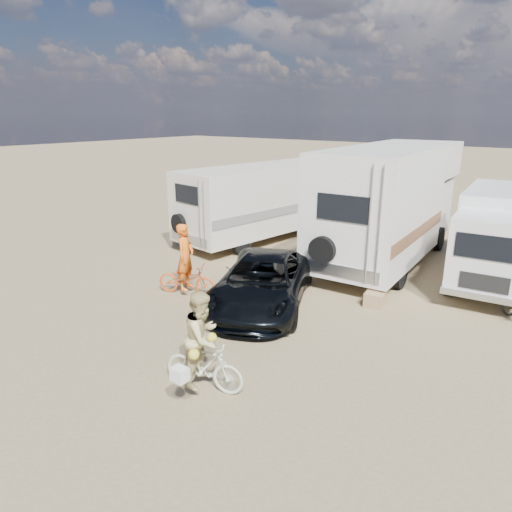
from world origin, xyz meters
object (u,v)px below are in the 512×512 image
Objects in this scene: rv_main at (389,206)px; bike_man at (186,279)px; rv_left at (264,202)px; rider_woman at (203,346)px; bike_woman at (204,366)px; crate at (375,299)px; box_truck at (497,239)px; rider_man at (186,263)px; dark_suv at (263,281)px; cooler at (271,268)px.

bike_man is at bearing -120.79° from rv_main.
rv_left is 4.28× the size of rider_woman.
bike_woman is 5.81m from crate.
bike_woman reaches higher than bike_man.
box_truck reaches higher than bike_man.
rv_left is 6.88m from bike_man.
rider_man reaches higher than crate.
rv_left is at bearing -3.72° from bike_man.
crate is at bearing 11.08° from dark_suv.
box_truck is (3.51, -0.15, -0.59)m from rv_main.
rider_woman is at bearing -104.86° from bike_woman.
dark_suv reaches higher than bike_woman.
rider_man is 3.10m from cooler.
rv_left is at bearing -3.72° from rider_man.
bike_woman is 3.32× the size of crate.
rv_main is at bearing -12.71° from bike_woman.
rider_man reaches higher than rider_woman.
rider_man is 5.40m from crate.
dark_suv is at bearing -144.74° from crate.
rv_left is 1.35× the size of box_truck.
rider_woman is at bearing -57.23° from cooler.
rv_left is 11.34m from rider_woman.
bike_man is 3.55× the size of crate.
box_truck is at bearing 61.26° from crate.
box_truck is 1.17× the size of dark_suv.
crate is (3.76, -0.39, -0.04)m from cooler.
rv_main reaches higher than rider_woman.
bike_woman is at bearing 75.14° from rider_woman.
dark_suv is 2.83× the size of bike_man.
crate is (-2.16, -3.93, -1.22)m from box_truck.
rv_left reaches higher than dark_suv.
rider_man is (1.97, -6.51, -0.55)m from rv_left.
rv_main reaches higher than rv_left.
box_truck is at bearing -67.72° from rider_man.
rv_left is 7.95m from crate.
rider_woman is (0.37, -9.80, -1.09)m from rv_main.
dark_suv is 2.37m from rider_man.
box_truck is (8.87, -0.11, -0.09)m from rv_left.
rv_main is 16.51× the size of crate.
rider_woman is (1.51, -3.96, 0.22)m from dark_suv.
crate is at bearing -83.11° from bike_man.
dark_suv is 2.36m from bike_man.
bike_man is at bearing 173.04° from dark_suv.
rider_woman is at bearing -99.81° from crate.
dark_suv is (-1.14, -5.85, -1.32)m from rv_main.
bike_man is 0.96× the size of rider_woman.
bike_man is at bearing -152.57° from crate.
crate is at bearing -24.67° from bike_woman.
dark_suv is 4.24m from bike_woman.
rider_man is at bearing 34.19° from rider_woman.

